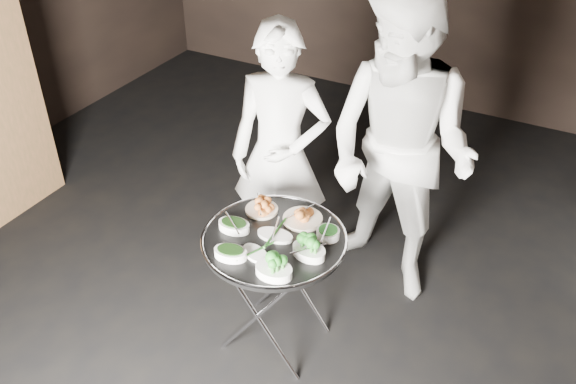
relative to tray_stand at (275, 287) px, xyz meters
The scene contains 15 objects.
floor 0.46m from the tray_stand, 136.72° to the right, with size 6.00×7.00×0.05m, color black.
tray_stand is the anchor object (origin of this frame).
serving_tray 0.33m from the tray_stand, ahead, with size 0.76×0.76×0.04m.
potato_plate_a 0.44m from the tray_stand, 135.41° to the left, with size 0.18×0.18×0.06m.
potato_plate_b 0.43m from the tray_stand, 72.65° to the left, with size 0.21×0.21×0.08m.
greens_bowl 0.46m from the tray_stand, 29.44° to the left, with size 0.13×0.13×0.07m.
asparagus_plate_a 0.36m from the tray_stand, 88.51° to the left, with size 0.20×0.12×0.04m.
asparagus_plate_b 0.39m from the tray_stand, 96.21° to the right, with size 0.19×0.15×0.03m.
spinach_bowl_a 0.43m from the tray_stand, 169.93° to the right, with size 0.18×0.13×0.07m.
spinach_bowl_b 0.45m from the tray_stand, 116.82° to the right, with size 0.18×0.14×0.07m.
broccoli_bowl_a 0.43m from the tray_stand, ahead, with size 0.20×0.16×0.07m.
broccoli_bowl_b 0.47m from the tray_stand, 61.20° to the right, with size 0.19×0.14×0.08m.
serving_utensils 0.40m from the tray_stand, 76.29° to the left, with size 0.59×0.43×0.01m.
waiter_left 0.81m from the tray_stand, 116.00° to the left, with size 0.60×0.39×1.65m, color silver.
waiter_right 1.02m from the tray_stand, 64.26° to the left, with size 0.93×0.72×1.91m, color silver.
Camera 1 is at (1.30, -2.02, 2.73)m, focal length 38.00 mm.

